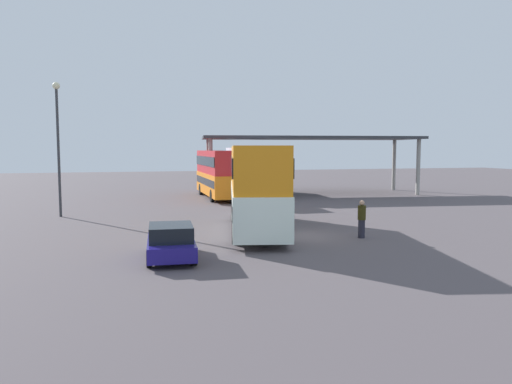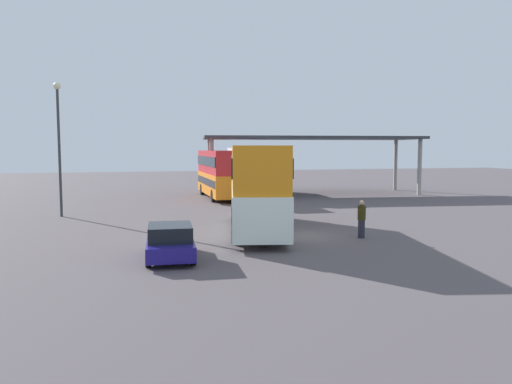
{
  "view_description": "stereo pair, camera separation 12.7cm",
  "coord_description": "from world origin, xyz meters",
  "px_view_note": "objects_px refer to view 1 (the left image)",
  "views": [
    {
      "loc": [
        -7.77,
        -21.69,
        4.19
      ],
      "look_at": [
        -1.32,
        2.04,
        2.0
      ],
      "focal_mm": 34.04,
      "sensor_mm": 36.0,
      "label": 1
    },
    {
      "loc": [
        -7.64,
        -21.72,
        4.19
      ],
      "look_at": [
        -1.32,
        2.04,
        2.0
      ],
      "focal_mm": 34.04,
      "sensor_mm": 36.0,
      "label": 2
    }
  ],
  "objects_px": {
    "lamppost_tall": "(58,133)",
    "double_decker_near_canopy": "(219,172)",
    "parked_hatchback": "(171,242)",
    "pedestrian_waiting": "(362,219)",
    "double_decker_main": "(256,185)",
    "double_decker_mid_row": "(249,169)"
  },
  "relations": [
    {
      "from": "double_decker_mid_row",
      "to": "lamppost_tall",
      "type": "height_order",
      "value": "lamppost_tall"
    },
    {
      "from": "parked_hatchback",
      "to": "double_decker_near_canopy",
      "type": "bearing_deg",
      "value": -11.65
    },
    {
      "from": "lamppost_tall",
      "to": "pedestrian_waiting",
      "type": "xyz_separation_m",
      "value": [
        14.62,
        -11.42,
        -4.24
      ]
    },
    {
      "from": "double_decker_main",
      "to": "lamppost_tall",
      "type": "relative_size",
      "value": 1.35
    },
    {
      "from": "double_decker_near_canopy",
      "to": "lamppost_tall",
      "type": "relative_size",
      "value": 1.24
    },
    {
      "from": "parked_hatchback",
      "to": "lamppost_tall",
      "type": "xyz_separation_m",
      "value": [
        -5.52,
        13.6,
        4.47
      ]
    },
    {
      "from": "double_decker_near_canopy",
      "to": "lamppost_tall",
      "type": "height_order",
      "value": "lamppost_tall"
    },
    {
      "from": "double_decker_main",
      "to": "parked_hatchback",
      "type": "bearing_deg",
      "value": 150.25
    },
    {
      "from": "parked_hatchback",
      "to": "double_decker_mid_row",
      "type": "height_order",
      "value": "double_decker_mid_row"
    },
    {
      "from": "parked_hatchback",
      "to": "double_decker_mid_row",
      "type": "relative_size",
      "value": 0.34
    },
    {
      "from": "double_decker_near_canopy",
      "to": "lamppost_tall",
      "type": "bearing_deg",
      "value": 127.69
    },
    {
      "from": "parked_hatchback",
      "to": "double_decker_near_canopy",
      "type": "distance_m",
      "value": 23.3
    },
    {
      "from": "lamppost_tall",
      "to": "double_decker_near_canopy",
      "type": "bearing_deg",
      "value": 37.06
    },
    {
      "from": "double_decker_mid_row",
      "to": "pedestrian_waiting",
      "type": "relative_size",
      "value": 6.31
    },
    {
      "from": "double_decker_mid_row",
      "to": "double_decker_near_canopy",
      "type": "bearing_deg",
      "value": 132.46
    },
    {
      "from": "double_decker_main",
      "to": "parked_hatchback",
      "type": "height_order",
      "value": "double_decker_main"
    },
    {
      "from": "pedestrian_waiting",
      "to": "lamppost_tall",
      "type": "bearing_deg",
      "value": -61.87
    },
    {
      "from": "double_decker_main",
      "to": "double_decker_mid_row",
      "type": "distance_m",
      "value": 20.38
    },
    {
      "from": "double_decker_near_canopy",
      "to": "pedestrian_waiting",
      "type": "distance_m",
      "value": 20.49
    },
    {
      "from": "double_decker_main",
      "to": "double_decker_near_canopy",
      "type": "height_order",
      "value": "double_decker_main"
    },
    {
      "from": "double_decker_main",
      "to": "parked_hatchback",
      "type": "xyz_separation_m",
      "value": [
        -4.81,
        -5.4,
        -1.7
      ]
    },
    {
      "from": "double_decker_main",
      "to": "double_decker_mid_row",
      "type": "xyz_separation_m",
      "value": [
        4.68,
        19.84,
        -0.02
      ]
    }
  ]
}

